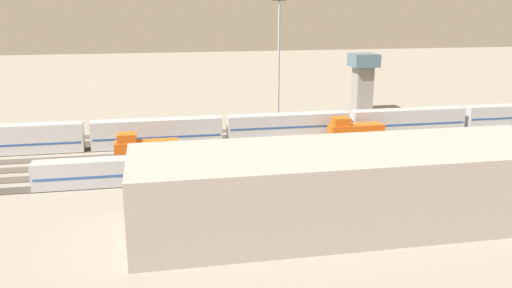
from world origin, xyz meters
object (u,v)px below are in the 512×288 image
Objects in this scene: light_mast_0 at (279,44)px; control_tower at (363,78)px; train_on_track_6 at (359,157)px; train_on_track_4 at (145,150)px; train_on_track_3 at (354,133)px; maintenance_shed at (351,186)px; train_on_track_2 at (288,127)px.

control_tower is at bearing -155.87° from light_mast_0.
train_on_track_6 is 3.56× the size of light_mast_0.
train_on_track_4 is 0.10× the size of train_on_track_6.
light_mast_0 is at bearing -140.43° from train_on_track_4.
light_mast_0 is at bearing 24.13° from control_tower.
light_mast_0 reaches higher than train_on_track_3.
train_on_track_3 is 0.37× the size of light_mast_0.
light_mast_0 is (5.02, -32.76, 15.15)m from train_on_track_6.
train_on_track_2 is at bearing -94.03° from maintenance_shed.
train_on_track_4 is (26.41, 10.00, -0.45)m from train_on_track_2.
train_on_track_4 is 0.37× the size of light_mast_0.
train_on_track_6 is at bearing 71.38° from train_on_track_3.
train_on_track_4 is 0.20× the size of maintenance_shed.
maintenance_shed is at bearing 128.78° from train_on_track_4.
maintenance_shed is 68.03m from control_tower.
train_on_track_6 is 36.44m from light_mast_0.
train_on_track_3 is at bearing 65.41° from control_tower.
train_on_track_6 is (-32.56, 10.00, -0.16)m from train_on_track_4.
train_on_track_3 is 37.22m from maintenance_shed.
light_mast_0 is (10.07, -17.76, 14.98)m from train_on_track_3.
train_on_track_6 is (-6.15, 20.00, -0.61)m from train_on_track_2.
train_on_track_4 is 38.74m from light_mast_0.
train_on_track_4 is 37.80m from maintenance_shed.
maintenance_shed reaches higher than train_on_track_2.
control_tower is (-22.89, -10.25, -9.07)m from light_mast_0.
train_on_track_4 is at bearing 20.74° from train_on_track_2.
train_on_track_2 is 2.38× the size of maintenance_shed.
train_on_track_4 is 34.06m from train_on_track_6.
control_tower is (-24.03, -23.02, 5.47)m from train_on_track_2.
train_on_track_3 is (-37.61, -5.00, 0.00)m from train_on_track_4.
train_on_track_6 is 46.98m from control_tower.
train_on_track_3 is (-5.05, -15.00, 0.16)m from train_on_track_6.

